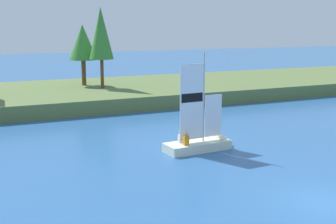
# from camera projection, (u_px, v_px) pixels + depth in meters

# --- Properties ---
(ground_plane) EXTENTS (200.00, 200.00, 0.00)m
(ground_plane) POSITION_uv_depth(u_px,v_px,m) (327.00, 203.00, 17.33)
(ground_plane) COLOR #2D609E
(shore_bank) EXTENTS (80.00, 14.68, 1.17)m
(shore_bank) POSITION_uv_depth(u_px,v_px,m) (112.00, 92.00, 41.70)
(shore_bank) COLOR #5B703D
(shore_bank) RESTS_ON ground
(shoreline_tree_centre) EXTENTS (2.63, 2.63, 5.64)m
(shoreline_tree_centre) POSITION_uv_depth(u_px,v_px,m) (83.00, 43.00, 41.52)
(shoreline_tree_centre) COLOR brown
(shoreline_tree_centre) RESTS_ON shore_bank
(shoreline_tree_midright) EXTENTS (2.15, 2.15, 7.16)m
(shoreline_tree_midright) POSITION_uv_depth(u_px,v_px,m) (101.00, 33.00, 39.62)
(shoreline_tree_midright) COLOR brown
(shoreline_tree_midright) RESTS_ON shore_bank
(sailboat) EXTENTS (4.20, 1.65, 5.74)m
(sailboat) POSITION_uv_depth(u_px,v_px,m) (207.00, 142.00, 24.76)
(sailboat) COLOR silver
(sailboat) RESTS_ON ground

